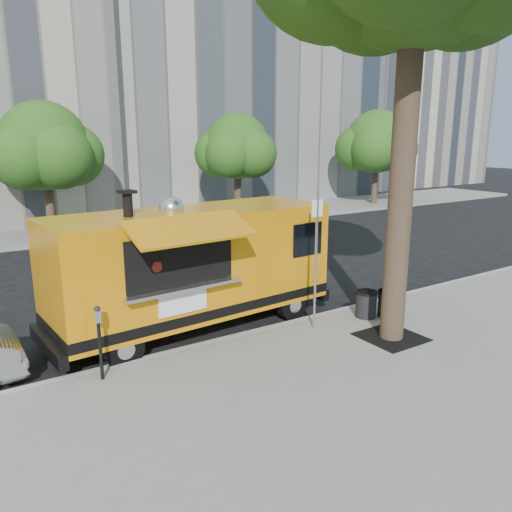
# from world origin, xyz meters

# --- Properties ---
(ground) EXTENTS (120.00, 120.00, 0.00)m
(ground) POSITION_xyz_m (0.00, 0.00, 0.00)
(ground) COLOR black
(ground) RESTS_ON ground
(sidewalk) EXTENTS (60.00, 6.00, 0.15)m
(sidewalk) POSITION_xyz_m (0.00, -4.00, 0.07)
(sidewalk) COLOR gray
(sidewalk) RESTS_ON ground
(curb) EXTENTS (60.00, 0.14, 0.16)m
(curb) POSITION_xyz_m (0.00, -0.93, 0.07)
(curb) COLOR #999993
(curb) RESTS_ON ground
(far_sidewalk) EXTENTS (60.00, 5.00, 0.15)m
(far_sidewalk) POSITION_xyz_m (0.00, 13.50, 0.07)
(far_sidewalk) COLOR gray
(far_sidewalk) RESTS_ON ground
(building_mid) EXTENTS (20.00, 14.00, 20.00)m
(building_mid) POSITION_xyz_m (12.00, 23.00, 10.00)
(building_mid) COLOR gray
(building_mid) RESTS_ON ground
(building_right) EXTENTS (16.00, 12.00, 16.00)m
(building_right) POSITION_xyz_m (30.00, 24.00, 8.00)
(building_right) COLOR #C0B6A0
(building_right) RESTS_ON ground
(tree_well) EXTENTS (1.20, 1.20, 0.02)m
(tree_well) POSITION_xyz_m (2.60, -2.80, 0.15)
(tree_well) COLOR black
(tree_well) RESTS_ON sidewalk
(far_tree_b) EXTENTS (3.60, 3.60, 5.50)m
(far_tree_b) POSITION_xyz_m (-1.00, 12.70, 3.83)
(far_tree_b) COLOR #33261C
(far_tree_b) RESTS_ON far_sidewalk
(far_tree_c) EXTENTS (3.24, 3.24, 5.21)m
(far_tree_c) POSITION_xyz_m (8.00, 12.40, 3.72)
(far_tree_c) COLOR #33261C
(far_tree_c) RESTS_ON far_sidewalk
(far_tree_d) EXTENTS (3.78, 3.78, 5.64)m
(far_tree_d) POSITION_xyz_m (18.00, 12.60, 3.89)
(far_tree_d) COLOR #33261C
(far_tree_d) RESTS_ON far_sidewalk
(sign_post) EXTENTS (0.28, 0.06, 3.00)m
(sign_post) POSITION_xyz_m (1.55, -1.55, 1.85)
(sign_post) COLOR silver
(sign_post) RESTS_ON sidewalk
(parking_meter) EXTENTS (0.11, 0.11, 1.33)m
(parking_meter) POSITION_xyz_m (-3.00, -1.35, 0.98)
(parking_meter) COLOR black
(parking_meter) RESTS_ON sidewalk
(food_truck) EXTENTS (6.62, 3.33, 3.19)m
(food_truck) POSITION_xyz_m (-0.49, 0.17, 1.50)
(food_truck) COLOR orange
(food_truck) RESTS_ON ground
(trash_bin_left) EXTENTS (0.52, 0.52, 0.62)m
(trash_bin_left) POSITION_xyz_m (3.03, -1.63, 0.48)
(trash_bin_left) COLOR black
(trash_bin_left) RESTS_ON sidewalk
(trash_bin_right) EXTENTS (0.51, 0.51, 0.61)m
(trash_bin_right) POSITION_xyz_m (3.50, -1.88, 0.48)
(trash_bin_right) COLOR black
(trash_bin_right) RESTS_ON sidewalk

